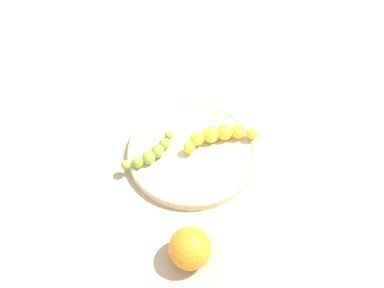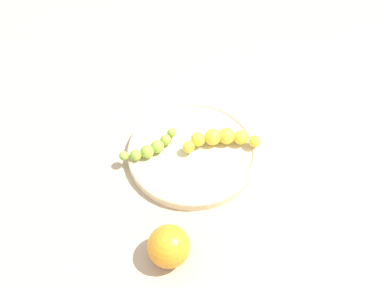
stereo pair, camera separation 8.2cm
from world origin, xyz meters
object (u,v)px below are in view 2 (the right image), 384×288
object	(u,v)px
fruit_bowl	(192,151)
banana_yellow	(220,138)
banana_green	(151,148)
orange_fruit	(169,246)

from	to	relation	value
fruit_bowl	banana_yellow	size ratio (longest dim) A/B	2.08
banana_yellow	banana_green	xyz separation A→B (m)	(0.09, 0.12, -0.00)
fruit_bowl	banana_yellow	xyz separation A→B (m)	(-0.03, -0.05, 0.03)
fruit_bowl	banana_green	bearing A→B (deg)	48.13
orange_fruit	fruit_bowl	bearing A→B (deg)	-55.95
banana_green	orange_fruit	distance (m)	0.23
banana_yellow	banana_green	size ratio (longest dim) A/B	1.01
fruit_bowl	banana_green	xyz separation A→B (m)	(0.06, 0.06, 0.02)
banana_green	orange_fruit	world-z (taller)	orange_fruit
fruit_bowl	banana_yellow	bearing A→B (deg)	-121.19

